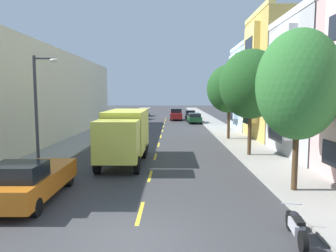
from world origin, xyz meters
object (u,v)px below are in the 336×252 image
object	(u,v)px
street_tree_nearest	(298,85)
parked_motorcycle	(296,227)
street_tree_third	(229,89)
delivery_box_truck	(125,133)
parked_sedan_charcoal	(190,114)
parked_pickup_orange	(31,180)
parked_hatchback_silver	(113,132)
moving_red_sedan	(176,114)
street_tree_second	(251,84)
parked_sedan_white	(145,112)
parked_hatchback_sky	(141,115)
parked_suv_teal	(133,117)
parked_wagon_forest	(194,118)
street_lamp	(39,104)

from	to	relation	value
street_tree_nearest	parked_motorcycle	xyz separation A→B (m)	(-1.65, -4.34, -4.21)
street_tree_third	delivery_box_truck	world-z (taller)	street_tree_third
parked_sedan_charcoal	parked_pickup_orange	bearing A→B (deg)	-101.68
parked_pickup_orange	parked_motorcycle	distance (m)	9.79
parked_hatchback_silver	moving_red_sedan	xyz separation A→B (m)	(6.21, 22.38, 0.23)
street_tree_second	moving_red_sedan	distance (m)	30.58
street_tree_nearest	street_tree_third	world-z (taller)	street_tree_third
street_tree_third	parked_motorcycle	size ratio (longest dim) A/B	3.33
street_tree_nearest	parked_motorcycle	size ratio (longest dim) A/B	3.32
parked_sedan_charcoal	parked_sedan_white	xyz separation A→B (m)	(-8.68, 5.76, 0.00)
street_tree_nearest	parked_sedan_white	size ratio (longest dim) A/B	1.50
parked_pickup_orange	parked_hatchback_silver	size ratio (longest dim) A/B	1.33
parked_hatchback_sky	parked_pickup_orange	bearing A→B (deg)	-90.38
parked_sedan_charcoal	parked_hatchback_silver	bearing A→B (deg)	-108.40
parked_pickup_orange	parked_suv_teal	bearing A→B (deg)	90.01
parked_suv_teal	parked_wagon_forest	size ratio (longest dim) A/B	1.01
delivery_box_truck	parked_sedan_charcoal	bearing A→B (deg)	80.20
street_lamp	parked_pickup_orange	world-z (taller)	street_lamp
parked_hatchback_sky	parked_hatchback_silver	size ratio (longest dim) A/B	1.00
street_lamp	parked_pickup_orange	distance (m)	5.45
street_tree_second	delivery_box_truck	xyz separation A→B (m)	(-8.20, -1.71, -3.08)
parked_suv_teal	moving_red_sedan	xyz separation A→B (m)	(6.29, 6.33, 0.00)
parked_hatchback_silver	street_tree_nearest	bearing A→B (deg)	-54.84
street_tree_third	parked_suv_teal	distance (m)	19.63
parked_motorcycle	parked_sedan_charcoal	bearing A→B (deg)	90.49
street_tree_nearest	street_lamp	size ratio (longest dim) A/B	1.11
street_tree_nearest	parked_pickup_orange	world-z (taller)	street_tree_nearest
parked_wagon_forest	street_tree_third	bearing A→B (deg)	-83.25
street_tree_third	street_lamp	world-z (taller)	street_tree_third
street_tree_third	parked_pickup_orange	xyz separation A→B (m)	(-10.89, -16.61, -3.92)
street_tree_second	street_lamp	bearing A→B (deg)	-160.05
parked_motorcycle	street_tree_nearest	bearing A→B (deg)	69.18
parked_motorcycle	parked_sedan_white	bearing A→B (deg)	99.93
street_lamp	parked_wagon_forest	distance (m)	30.90
parked_hatchback_silver	street_lamp	bearing A→B (deg)	-97.21
parked_sedan_charcoal	parked_hatchback_sky	xyz separation A→B (m)	(-8.58, -2.55, 0.01)
street_tree_nearest	parked_sedan_charcoal	distance (m)	41.93
street_tree_second	parked_sedan_white	bearing A→B (deg)	105.10
parked_pickup_orange	parked_hatchback_sky	bearing A→B (deg)	89.62
street_tree_second	parked_hatchback_sky	world-z (taller)	street_tree_second
parked_suv_teal	parked_hatchback_sky	bearing A→B (deg)	88.01
street_tree_third	parked_motorcycle	xyz separation A→B (m)	(-1.65, -19.83, -4.34)
street_tree_nearest	delivery_box_truck	world-z (taller)	street_tree_nearest
parked_sedan_charcoal	parked_suv_teal	xyz separation A→B (m)	(-8.85, -10.31, 0.24)
delivery_box_truck	street_tree_second	bearing A→B (deg)	11.80
parked_wagon_forest	parked_hatchback_sky	xyz separation A→B (m)	(-8.64, 6.92, -0.05)
moving_red_sedan	parked_pickup_orange	bearing A→B (deg)	-99.20
parked_suv_teal	parked_motorcycle	world-z (taller)	parked_suv_teal
street_tree_third	moving_red_sedan	world-z (taller)	street_tree_third
parked_motorcycle	street_tree_second	bearing A→B (deg)	82.23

